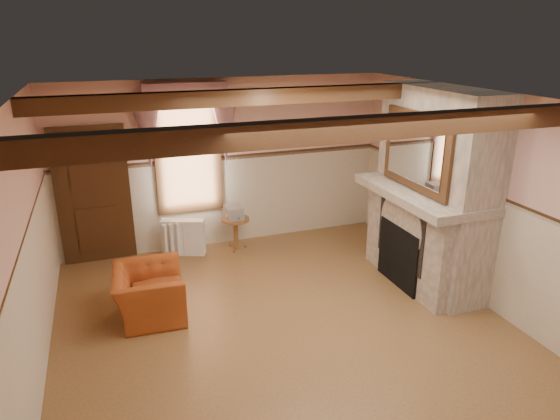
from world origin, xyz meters
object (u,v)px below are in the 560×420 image
object	(u,v)px
side_table	(236,234)
radiator	(183,237)
armchair	(149,293)
bowl	(430,189)
oil_lamp	(400,168)
mantel_clock	(393,168)

from	to	relation	value
side_table	radiator	world-z (taller)	radiator
armchair	radiator	size ratio (longest dim) A/B	1.41
side_table	radiator	size ratio (longest dim) A/B	0.79
armchair	bowl	bearing A→B (deg)	-93.55
armchair	side_table	size ratio (longest dim) A/B	1.80
side_table	oil_lamp	xyz separation A→B (m)	(2.18, -1.40, 1.29)
armchair	oil_lamp	world-z (taller)	oil_lamp
side_table	radiator	bearing A→B (deg)	174.41
radiator	mantel_clock	bearing A→B (deg)	-1.32
armchair	mantel_clock	distance (m)	3.99
mantel_clock	oil_lamp	distance (m)	0.19
oil_lamp	bowl	bearing A→B (deg)	-90.00
mantel_clock	radiator	bearing A→B (deg)	156.99
armchair	oil_lamp	xyz separation A→B (m)	(3.78, 0.28, 1.24)
side_table	armchair	bearing A→B (deg)	-133.57
armchair	radiator	xyz separation A→B (m)	(0.73, 1.76, -0.02)
radiator	mantel_clock	distance (m)	3.53
side_table	bowl	world-z (taller)	bowl
side_table	mantel_clock	size ratio (longest dim) A/B	2.29
mantel_clock	bowl	bearing A→B (deg)	-90.00
mantel_clock	armchair	bearing A→B (deg)	-173.01
armchair	bowl	xyz separation A→B (m)	(3.78, -0.48, 1.14)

